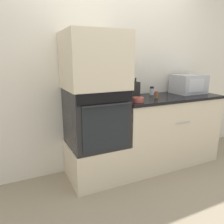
{
  "coord_description": "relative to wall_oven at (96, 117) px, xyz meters",
  "views": [
    {
      "loc": [
        -1.18,
        -1.95,
        1.41
      ],
      "look_at": [
        -0.16,
        0.21,
        0.82
      ],
      "focal_mm": 35.0,
      "sensor_mm": 36.0,
      "label": 1
    }
  ],
  "objects": [
    {
      "name": "wall_back",
      "position": [
        0.32,
        0.33,
        0.49
      ],
      "size": [
        8.0,
        0.05,
        2.5
      ],
      "color": "silver",
      "rests_on": "ground_plane"
    },
    {
      "name": "ground_plane",
      "position": [
        0.32,
        -0.3,
        -0.76
      ],
      "size": [
        12.0,
        12.0,
        0.0
      ],
      "primitive_type": "plane",
      "color": "gray"
    },
    {
      "name": "wall_oven",
      "position": [
        0.0,
        0.0,
        0.0
      ],
      "size": [
        0.62,
        0.64,
        0.65
      ],
      "color": "black",
      "rests_on": "oven_cabinet_base"
    },
    {
      "name": "condiment_jar_near",
      "position": [
        0.89,
        0.18,
        0.22
      ],
      "size": [
        0.06,
        0.06,
        0.11
      ],
      "color": "silver",
      "rests_on": "counter_unit"
    },
    {
      "name": "counter_unit",
      "position": [
        1.02,
        0.0,
        -0.29
      ],
      "size": [
        1.42,
        0.63,
        0.93
      ],
      "color": "beige",
      "rests_on": "ground_plane"
    },
    {
      "name": "microwave",
      "position": [
        1.44,
        0.07,
        0.3
      ],
      "size": [
        0.43,
        0.35,
        0.26
      ],
      "color": "#B2B5BA",
      "rests_on": "counter_unit"
    },
    {
      "name": "knife_block",
      "position": [
        0.5,
        0.0,
        0.28
      ],
      "size": [
        0.1,
        0.14,
        0.26
      ],
      "color": "black",
      "rests_on": "counter_unit"
    },
    {
      "name": "condiment_jar_mid",
      "position": [
        0.8,
        -0.05,
        0.21
      ],
      "size": [
        0.05,
        0.05,
        0.08
      ],
      "color": "brown",
      "rests_on": "counter_unit"
    },
    {
      "name": "oven_cabinet_upper",
      "position": [
        0.0,
        0.0,
        0.63
      ],
      "size": [
        0.65,
        0.6,
        0.6
      ],
      "color": "beige",
      "rests_on": "wall_oven"
    },
    {
      "name": "oven_cabinet_base",
      "position": [
        0.0,
        0.0,
        -0.54
      ],
      "size": [
        0.65,
        0.6,
        0.43
      ],
      "color": "beige",
      "rests_on": "ground_plane"
    },
    {
      "name": "bowl",
      "position": [
        0.44,
        -0.17,
        0.2
      ],
      "size": [
        0.15,
        0.15,
        0.05
      ],
      "color": "#B24C42",
      "rests_on": "counter_unit"
    }
  ]
}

